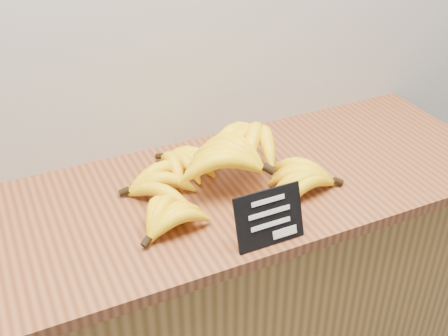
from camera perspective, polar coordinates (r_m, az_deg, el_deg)
counter at (r=1.70m, az=-0.74°, el=-15.53°), size 1.47×0.50×0.90m
counter_top at (r=1.38m, az=-0.88°, el=-2.63°), size 1.51×0.54×0.03m
chalkboard_sign at (r=1.19m, az=4.63°, el=-5.05°), size 0.16×0.04×0.12m
banana_pile at (r=1.34m, az=-0.25°, el=-0.10°), size 0.53×0.39×0.13m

